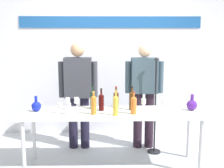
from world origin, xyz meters
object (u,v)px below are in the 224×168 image
wine_bottle_2 (116,99)px  wine_glass_right_1 (164,102)px  wine_glass_left_3 (69,106)px  wine_glass_right_0 (144,102)px  wine_glass_right_2 (174,103)px  presenter_left (78,89)px  wine_bottle_4 (94,104)px  wine_bottle_6 (101,101)px  presenter_right (144,89)px  display_table (112,116)px  wine_bottle_1 (134,104)px  microphone_stand (155,122)px  wine_bottle_3 (93,99)px  decanter_blue_right (192,105)px  decanter_blue_left (36,106)px  wine_bottle_5 (132,100)px  wine_glass_left_1 (60,106)px  wine_glass_left_0 (76,100)px  wine_bottle_0 (116,105)px  wine_glass_left_2 (68,101)px

wine_bottle_2 → wine_glass_right_1: wine_bottle_2 is taller
wine_glass_left_3 → wine_glass_right_0: size_ratio=1.07×
wine_glass_right_2 → presenter_left: bearing=155.2°
wine_bottle_4 → wine_bottle_6: bearing=62.7°
presenter_right → wine_glass_left_3: presenter_right is taller
wine_bottle_2 → wine_bottle_6: (-0.21, -0.17, 0.00)m
display_table → wine_bottle_6: wine_bottle_6 is taller
wine_bottle_1 → wine_bottle_2: wine_bottle_2 is taller
display_table → presenter_right: 0.88m
wine_glass_right_2 → microphone_stand: (-0.18, 0.41, -0.39)m
wine_glass_left_3 → wine_glass_right_2: 1.41m
presenter_left → wine_glass_right_0: size_ratio=11.88×
presenter_left → wine_bottle_2: size_ratio=5.58×
microphone_stand → presenter_left: bearing=169.3°
wine_bottle_3 → wine_bottle_2: bearing=8.8°
display_table → wine_glass_right_0: size_ratio=16.84×
wine_glass_left_3 → microphone_stand: (1.22, 0.57, -0.40)m
decanter_blue_right → wine_bottle_6: (-1.23, 0.02, 0.05)m
wine_bottle_2 → wine_glass_right_2: wine_bottle_2 is taller
display_table → wine_bottle_2: (0.06, 0.23, 0.19)m
decanter_blue_left → wine_glass_left_3: size_ratio=1.39×
presenter_right → wine_bottle_5: size_ratio=5.15×
wine_bottle_3 → wine_glass_left_1: (-0.41, -0.27, -0.04)m
wine_bottle_1 → wine_glass_left_0: size_ratio=2.05×
display_table → wine_bottle_0: size_ratio=7.27×
decanter_blue_left → wine_bottle_3: (0.75, 0.14, 0.07)m
wine_bottle_6 → wine_glass_left_3: (-0.42, -0.18, -0.02)m
presenter_left → wine_bottle_4: size_ratio=5.56×
wine_bottle_0 → wine_glass_left_3: (-0.60, 0.06, -0.04)m
wine_bottle_1 → wine_bottle_3: 0.62m
wine_glass_left_0 → wine_glass_left_1: bearing=-119.2°
presenter_right → wine_bottle_0: presenter_right is taller
wine_bottle_0 → wine_glass_left_3: bearing=174.0°
wine_bottle_6 → wine_bottle_4: bearing=-117.3°
microphone_stand → wine_bottle_5: bearing=-136.8°
wine_glass_left_2 → microphone_stand: (1.27, 0.31, -0.40)m
wine_bottle_2 → wine_glass_left_3: size_ratio=1.99×
wine_bottle_2 → presenter_left: bearing=142.7°
decanter_blue_right → presenter_right: 0.85m
wine_bottle_1 → wine_bottle_2: size_ratio=0.98×
decanter_blue_left → wine_bottle_1: size_ratio=0.71×
wine_glass_right_1 → microphone_stand: 0.57m
wine_bottle_0 → wine_bottle_1: 0.25m
wine_bottle_6 → microphone_stand: microphone_stand is taller
display_table → wine_bottle_0: (0.04, -0.19, 0.20)m
decanter_blue_left → wine_bottle_6: wine_bottle_6 is taller
presenter_right → wine_glass_right_0: bearing=-98.4°
wine_glass_left_2 → wine_glass_right_1: (1.33, -0.08, 0.01)m
presenter_right → wine_glass_left_2: 1.25m
decanter_blue_right → wine_glass_right_2: 0.25m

